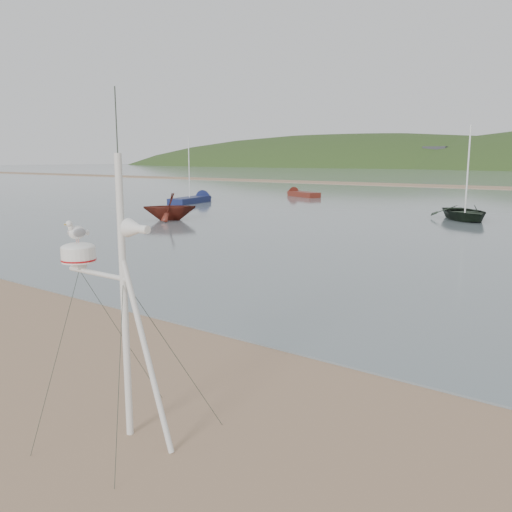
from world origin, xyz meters
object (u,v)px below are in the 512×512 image
Objects in this scene: mast_rig at (121,357)px; dinghy_red_far at (297,194)px; boat_dark at (467,183)px; boat_red at (169,194)px; sailboat_blue_near at (199,199)px.

dinghy_red_far is (-24.14, 42.04, -0.86)m from mast_rig.
boat_dark is at bearing 97.72° from mast_rig.
mast_rig is at bearing -120.90° from boat_dark.
boat_red is (-14.68, -11.02, -0.68)m from boat_dark.
mast_rig is at bearing -48.52° from sailboat_blue_near.
boat_dark is 18.37m from boat_red.
mast_rig is 26.73m from boat_red.
boat_red is 14.28m from sailboat_blue_near.
sailboat_blue_near is (-22.97, 0.52, -2.02)m from boat_dark.
dinghy_red_far is (-5.39, 22.99, -1.35)m from boat_red.
sailboat_blue_near is at bearing 170.76° from boat_red.
dinghy_red_far is 0.85× the size of sailboat_blue_near.
boat_dark is 23.46m from dinghy_red_far.
boat_dark is (-4.07, 30.07, 1.17)m from mast_rig.
mast_rig is 1.04× the size of boat_dark.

